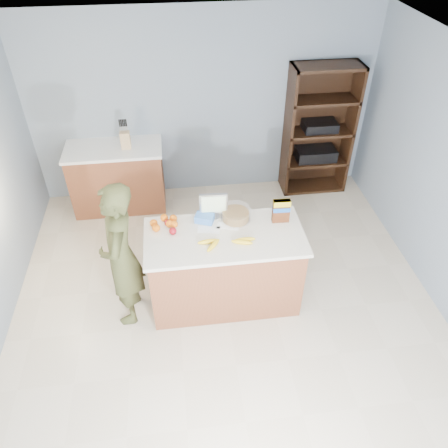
{
  "coord_description": "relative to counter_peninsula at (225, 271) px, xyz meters",
  "views": [
    {
      "loc": [
        -0.42,
        -2.89,
        3.64
      ],
      "look_at": [
        0.0,
        0.35,
        1.0
      ],
      "focal_mm": 35.0,
      "sensor_mm": 36.0,
      "label": 1
    }
  ],
  "objects": [
    {
      "name": "shelving_unit",
      "position": [
        1.55,
        2.05,
        0.45
      ],
      "size": [
        0.9,
        0.4,
        1.8
      ],
      "color": "black",
      "rests_on": "ground"
    },
    {
      "name": "oranges",
      "position": [
        -0.57,
        0.22,
        0.52
      ],
      "size": [
        0.28,
        0.23,
        0.08
      ],
      "color": "orange",
      "rests_on": "counter_peninsula"
    },
    {
      "name": "knife_block",
      "position": [
        -1.02,
        1.87,
        0.6
      ],
      "size": [
        0.12,
        0.1,
        0.31
      ],
      "color": "tan",
      "rests_on": "back_cabinet"
    },
    {
      "name": "back_cabinet",
      "position": [
        -1.2,
        1.9,
        0.04
      ],
      "size": [
        1.24,
        0.62,
        0.9
      ],
      "color": "brown",
      "rests_on": "ground"
    },
    {
      "name": "person",
      "position": [
        -1.0,
        -0.06,
        0.38
      ],
      "size": [
        0.4,
        0.59,
        1.59
      ],
      "primitive_type": "imported",
      "rotation": [
        0.0,
        0.0,
        -1.6
      ],
      "color": "#3D4121",
      "rests_on": "ground"
    },
    {
      "name": "envelopes",
      "position": [
        -0.05,
        0.12,
        0.49
      ],
      "size": [
        0.43,
        0.19,
        0.0
      ],
      "color": "white",
      "rests_on": "counter_peninsula"
    },
    {
      "name": "tv",
      "position": [
        -0.07,
        0.3,
        0.64
      ],
      "size": [
        0.28,
        0.12,
        0.28
      ],
      "color": "silver",
      "rests_on": "counter_peninsula"
    },
    {
      "name": "blue_carton",
      "position": [
        -0.17,
        0.24,
        0.52
      ],
      "size": [
        0.21,
        0.18,
        0.08
      ],
      "primitive_type": "cube",
      "rotation": [
        0.0,
        0.0,
        -0.37
      ],
      "color": "blue",
      "rests_on": "counter_peninsula"
    },
    {
      "name": "salad_bowl",
      "position": [
        0.14,
        0.24,
        0.54
      ],
      "size": [
        0.3,
        0.3,
        0.13
      ],
      "color": "#267219",
      "rests_on": "counter_peninsula"
    },
    {
      "name": "walls",
      "position": [
        0.0,
        -0.3,
        1.24
      ],
      "size": [
        4.52,
        5.02,
        2.51
      ],
      "color": "gray",
      "rests_on": "ground"
    },
    {
      "name": "counter_peninsula",
      "position": [
        0.0,
        0.0,
        0.0
      ],
      "size": [
        1.56,
        0.76,
        0.9
      ],
      "color": "brown",
      "rests_on": "ground"
    },
    {
      "name": "cereal_box",
      "position": [
        0.58,
        0.15,
        0.63
      ],
      "size": [
        0.17,
        0.07,
        0.26
      ],
      "color": "#592B14",
      "rests_on": "counter_peninsula"
    },
    {
      "name": "bananas",
      "position": [
        0.01,
        -0.13,
        0.51
      ],
      "size": [
        0.56,
        0.19,
        0.05
      ],
      "color": "yellow",
      "rests_on": "counter_peninsula"
    },
    {
      "name": "apples",
      "position": [
        -0.52,
        0.15,
        0.52
      ],
      "size": [
        0.12,
        0.2,
        0.07
      ],
      "color": "maroon",
      "rests_on": "counter_peninsula"
    },
    {
      "name": "floor",
      "position": [
        0.0,
        -0.3,
        -0.42
      ],
      "size": [
        4.5,
        5.0,
        0.02
      ],
      "primitive_type": "cube",
      "color": "beige",
      "rests_on": "ground"
    }
  ]
}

